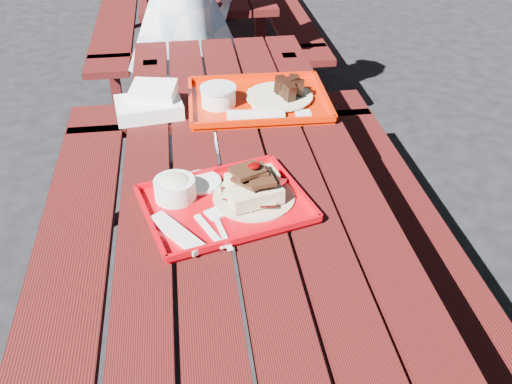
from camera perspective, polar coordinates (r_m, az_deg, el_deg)
ground at (r=2.18m, az=-0.56°, el=-15.58°), size 60.00×60.00×0.00m
picnic_table_near at (r=1.78m, az=-0.66°, el=-4.09°), size 1.41×2.40×0.75m
near_tray at (r=1.57m, az=-3.41°, el=-0.25°), size 0.50×0.43×0.14m
far_tray at (r=2.10m, az=0.00°, el=9.37°), size 0.52×0.41×0.09m
white_cloth at (r=2.07m, az=-10.53°, el=8.76°), size 0.25×0.21×0.09m
person at (r=2.94m, az=-7.58°, el=18.10°), size 0.69×0.54×1.69m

